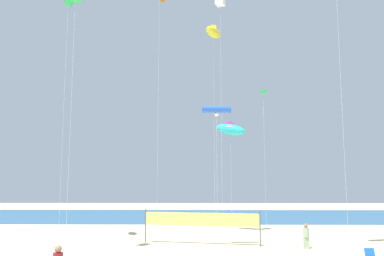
{
  "coord_description": "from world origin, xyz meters",
  "views": [
    {
      "loc": [
        -0.52,
        -18.48,
        4.48
      ],
      "look_at": [
        -0.92,
        7.21,
        7.82
      ],
      "focal_mm": 37.35,
      "sensor_mm": 36.0,
      "label": 1
    }
  ],
  "objects_px": {
    "kite_yellow_inflatable": "(213,33)",
    "kite_green_diamond": "(263,94)",
    "kite_blue_tube": "(217,110)",
    "volleyball_net": "(201,221)",
    "kite_cyan_inflatable": "(231,130)",
    "beachgoer_sage_shirt": "(306,235)"
  },
  "relations": [
    {
      "from": "kite_yellow_inflatable",
      "to": "kite_green_diamond",
      "type": "xyz_separation_m",
      "value": [
        4.2,
        -2.9,
        -6.74
      ]
    },
    {
      "from": "kite_blue_tube",
      "to": "kite_green_diamond",
      "type": "xyz_separation_m",
      "value": [
        4.46,
        7.87,
        2.82
      ]
    },
    {
      "from": "volleyball_net",
      "to": "kite_green_diamond",
      "type": "height_order",
      "value": "kite_green_diamond"
    },
    {
      "from": "volleyball_net",
      "to": "kite_cyan_inflatable",
      "type": "distance_m",
      "value": 9.75
    },
    {
      "from": "volleyball_net",
      "to": "kite_blue_tube",
      "type": "height_order",
      "value": "kite_blue_tube"
    },
    {
      "from": "kite_yellow_inflatable",
      "to": "kite_cyan_inflatable",
      "type": "distance_m",
      "value": 10.33
    },
    {
      "from": "volleyball_net",
      "to": "kite_yellow_inflatable",
      "type": "xyz_separation_m",
      "value": [
        1.32,
        8.69,
        17.1
      ]
    },
    {
      "from": "beachgoer_sage_shirt",
      "to": "volleyball_net",
      "type": "xyz_separation_m",
      "value": [
        -6.91,
        1.62,
        0.77
      ]
    },
    {
      "from": "beachgoer_sage_shirt",
      "to": "kite_green_diamond",
      "type": "height_order",
      "value": "kite_green_diamond"
    },
    {
      "from": "beachgoer_sage_shirt",
      "to": "kite_green_diamond",
      "type": "xyz_separation_m",
      "value": [
        -1.39,
        7.41,
        11.13
      ]
    },
    {
      "from": "kite_blue_tube",
      "to": "kite_yellow_inflatable",
      "type": "relative_size",
      "value": 0.48
    },
    {
      "from": "kite_blue_tube",
      "to": "kite_green_diamond",
      "type": "relative_size",
      "value": 0.76
    },
    {
      "from": "kite_cyan_inflatable",
      "to": "kite_green_diamond",
      "type": "xyz_separation_m",
      "value": [
        2.87,
        -0.21,
        3.15
      ]
    },
    {
      "from": "beachgoer_sage_shirt",
      "to": "kite_blue_tube",
      "type": "distance_m",
      "value": 10.18
    },
    {
      "from": "beachgoer_sage_shirt",
      "to": "kite_yellow_inflatable",
      "type": "height_order",
      "value": "kite_yellow_inflatable"
    },
    {
      "from": "volleyball_net",
      "to": "kite_green_diamond",
      "type": "relative_size",
      "value": 0.65
    },
    {
      "from": "kite_blue_tube",
      "to": "kite_green_diamond",
      "type": "bearing_deg",
      "value": 60.46
    },
    {
      "from": "beachgoer_sage_shirt",
      "to": "kite_cyan_inflatable",
      "type": "distance_m",
      "value": 11.84
    },
    {
      "from": "kite_green_diamond",
      "to": "kite_cyan_inflatable",
      "type": "bearing_deg",
      "value": 175.8
    },
    {
      "from": "kite_yellow_inflatable",
      "to": "kite_blue_tube",
      "type": "bearing_deg",
      "value": -91.4
    },
    {
      "from": "beachgoer_sage_shirt",
      "to": "volleyball_net",
      "type": "distance_m",
      "value": 7.14
    },
    {
      "from": "kite_green_diamond",
      "to": "volleyball_net",
      "type": "bearing_deg",
      "value": -133.62
    }
  ]
}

